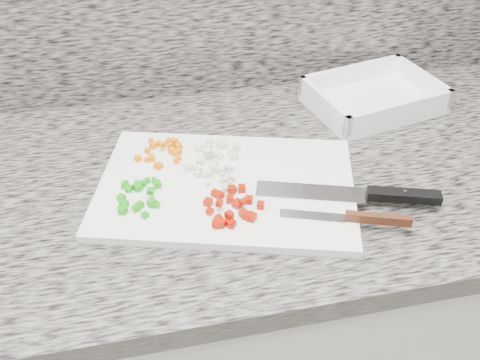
{
  "coord_description": "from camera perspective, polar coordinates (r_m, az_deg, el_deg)",
  "views": [
    {
      "loc": [
        -0.06,
        0.69,
        1.49
      ],
      "look_at": [
        0.08,
        1.37,
        0.93
      ],
      "focal_mm": 40.0,
      "sensor_mm": 36.0,
      "label": 1
    }
  ],
  "objects": [
    {
      "name": "cabinet",
      "position": [
        1.3,
        -4.45,
        -16.12
      ],
      "size": [
        3.92,
        0.62,
        0.86
      ],
      "primitive_type": "cube",
      "color": "silver",
      "rests_on": "ground"
    },
    {
      "name": "countertop",
      "position": [
        0.97,
        -5.75,
        -0.63
      ],
      "size": [
        3.96,
        0.64,
        0.04
      ],
      "primitive_type": "cube",
      "color": "slate",
      "rests_on": "cabinet"
    },
    {
      "name": "cutting_board",
      "position": [
        0.92,
        -1.48,
        -0.72
      ],
      "size": [
        0.5,
        0.4,
        0.01
      ],
      "primitive_type": "cube",
      "rotation": [
        0.0,
        0.0,
        -0.28
      ],
      "color": "white",
      "rests_on": "countertop"
    },
    {
      "name": "carrot_pile",
      "position": [
        0.99,
        -8.05,
        3.11
      ],
      "size": [
        0.09,
        0.1,
        0.02
      ],
      "color": "orange",
      "rests_on": "cutting_board"
    },
    {
      "name": "onion_pile",
      "position": [
        0.97,
        -2.82,
        2.58
      ],
      "size": [
        0.11,
        0.11,
        0.02
      ],
      "color": "silver",
      "rests_on": "cutting_board"
    },
    {
      "name": "green_pepper_pile",
      "position": [
        0.9,
        -10.89,
        -1.67
      ],
      "size": [
        0.08,
        0.1,
        0.02
      ],
      "color": "#17960D",
      "rests_on": "cutting_board"
    },
    {
      "name": "red_pepper_pile",
      "position": [
        0.86,
        -0.87,
        -2.96
      ],
      "size": [
        0.1,
        0.1,
        0.02
      ],
      "color": "#9D1202",
      "rests_on": "cutting_board"
    },
    {
      "name": "garlic_pile",
      "position": [
        0.92,
        -1.89,
        -0.13
      ],
      "size": [
        0.06,
        0.06,
        0.01
      ],
      "color": "beige",
      "rests_on": "cutting_board"
    },
    {
      "name": "chef_knife",
      "position": [
        0.91,
        13.86,
        -1.5
      ],
      "size": [
        0.3,
        0.13,
        0.02
      ],
      "rotation": [
        0.0,
        0.0,
        -0.32
      ],
      "color": "silver",
      "rests_on": "cutting_board"
    },
    {
      "name": "paring_knife",
      "position": [
        0.86,
        12.82,
        -3.98
      ],
      "size": [
        0.2,
        0.08,
        0.02
      ],
      "rotation": [
        0.0,
        0.0,
        -0.34
      ],
      "color": "silver",
      "rests_on": "cutting_board"
    },
    {
      "name": "tray",
      "position": [
        1.18,
        14.02,
        8.44
      ],
      "size": [
        0.29,
        0.24,
        0.05
      ],
      "rotation": [
        0.0,
        0.0,
        0.22
      ],
      "color": "white",
      "rests_on": "countertop"
    }
  ]
}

